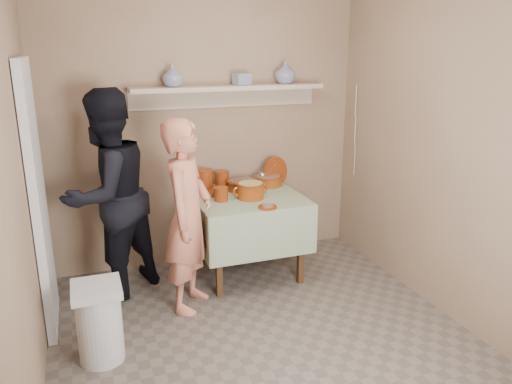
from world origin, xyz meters
name	(u,v)px	position (x,y,z in m)	size (l,w,h in m)	color
ground	(272,351)	(0.00, 0.00, 0.00)	(3.50, 3.50, 0.00)	#655A4F
tile_panel	(39,200)	(-1.46, 0.95, 1.00)	(0.06, 0.70, 2.00)	silver
plate_stack_a	(205,180)	(-0.07, 1.53, 0.87)	(0.16, 0.16, 0.21)	maroon
plate_stack_b	(222,179)	(0.11, 1.61, 0.84)	(0.13, 0.13, 0.16)	maroon
bowl_stack	(221,194)	(-0.01, 1.20, 0.82)	(0.12, 0.12, 0.12)	maroon
empty_bowl	(212,193)	(-0.05, 1.38, 0.78)	(0.16, 0.16, 0.05)	maroon
propped_lid	(276,171)	(0.65, 1.57, 0.88)	(0.29, 0.29, 0.02)	maroon
vase_right	(285,72)	(0.77, 1.63, 1.82)	(0.20, 0.20, 0.21)	navy
vase_left	(173,76)	(-0.31, 1.62, 1.82)	(0.18, 0.18, 0.19)	navy
ceramic_box	(242,79)	(0.33, 1.63, 1.77)	(0.15, 0.11, 0.11)	navy
person_cook	(188,216)	(-0.39, 0.84, 0.78)	(0.57, 0.37, 1.56)	#CD7458
person_helper	(108,196)	(-0.96, 1.29, 0.88)	(0.85, 0.67, 1.76)	black
room_shell	(275,124)	(0.00, 0.00, 1.61)	(3.04, 3.54, 2.62)	#93755A
serving_table	(247,208)	(0.25, 1.28, 0.64)	(0.97, 0.97, 0.76)	#4C2D16
cazuela_meat_a	(243,184)	(0.27, 1.45, 0.82)	(0.30, 0.30, 0.10)	#6C2300
cazuela_meat_b	(268,180)	(0.56, 1.52, 0.82)	(0.28, 0.28, 0.10)	#6C2300
ladle	(263,175)	(0.50, 1.52, 0.87)	(0.08, 0.26, 0.19)	silver
cazuela_rice	(250,189)	(0.25, 1.18, 0.85)	(0.33, 0.25, 0.14)	#6C2300
front_plate	(268,207)	(0.30, 0.87, 0.77)	(0.16, 0.16, 0.03)	maroon
wall_shelf	(228,90)	(0.20, 1.65, 1.67)	(1.80, 0.25, 0.21)	tan
trash_bin	(100,322)	(-1.13, 0.32, 0.28)	(0.32, 0.32, 0.56)	silver
electrical_cord	(355,131)	(1.47, 1.48, 1.25)	(0.01, 0.05, 0.90)	silver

